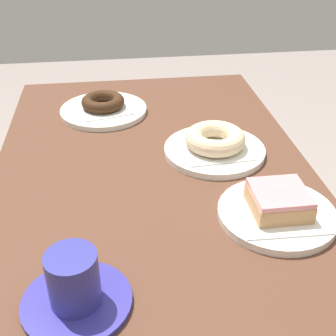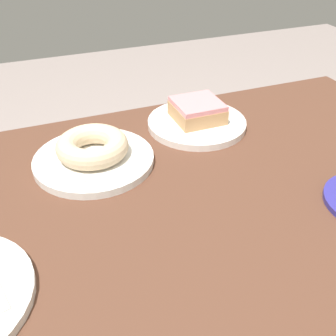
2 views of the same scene
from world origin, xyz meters
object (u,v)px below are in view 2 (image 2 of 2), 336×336
at_px(donut_sugar_ring, 92,146).
at_px(plate_glazed_square, 197,123).
at_px(plate_sugar_ring, 94,160).
at_px(donut_glazed_square, 197,110).

bearing_deg(donut_sugar_ring, plate_glazed_square, -165.86).
bearing_deg(donut_sugar_ring, plate_sugar_ring, 0.00).
xyz_separation_m(plate_glazed_square, plate_sugar_ring, (0.23, 0.06, -0.00)).
relative_size(donut_glazed_square, donut_sugar_ring, 0.74).
bearing_deg(donut_sugar_ring, donut_glazed_square, -165.86).
distance_m(plate_glazed_square, plate_sugar_ring, 0.24).
relative_size(plate_glazed_square, plate_sugar_ring, 0.95).
bearing_deg(donut_glazed_square, plate_sugar_ring, 14.14).
relative_size(plate_sugar_ring, donut_sugar_ring, 1.69).
distance_m(donut_glazed_square, donut_sugar_ring, 0.24).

